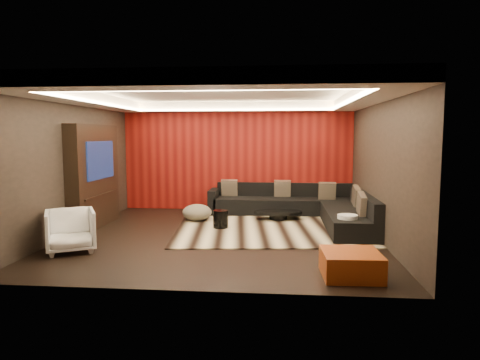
# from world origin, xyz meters

# --- Properties ---
(floor) EXTENTS (6.00, 6.00, 0.02)m
(floor) POSITION_xyz_m (0.00, 0.00, -0.01)
(floor) COLOR black
(floor) RESTS_ON ground
(ceiling) EXTENTS (6.00, 6.00, 0.02)m
(ceiling) POSITION_xyz_m (0.00, 0.00, 2.81)
(ceiling) COLOR silver
(ceiling) RESTS_ON ground
(wall_back) EXTENTS (6.00, 0.02, 2.80)m
(wall_back) POSITION_xyz_m (0.00, 3.01, 1.40)
(wall_back) COLOR black
(wall_back) RESTS_ON ground
(wall_left) EXTENTS (0.02, 6.00, 2.80)m
(wall_left) POSITION_xyz_m (-3.01, 0.00, 1.40)
(wall_left) COLOR black
(wall_left) RESTS_ON ground
(wall_right) EXTENTS (0.02, 6.00, 2.80)m
(wall_right) POSITION_xyz_m (3.01, 0.00, 1.40)
(wall_right) COLOR black
(wall_right) RESTS_ON ground
(red_feature_wall) EXTENTS (5.98, 0.05, 2.78)m
(red_feature_wall) POSITION_xyz_m (0.00, 2.97, 1.40)
(red_feature_wall) COLOR #6B0C0A
(red_feature_wall) RESTS_ON ground
(soffit_back) EXTENTS (6.00, 0.60, 0.22)m
(soffit_back) POSITION_xyz_m (0.00, 2.70, 2.69)
(soffit_back) COLOR silver
(soffit_back) RESTS_ON ground
(soffit_front) EXTENTS (6.00, 0.60, 0.22)m
(soffit_front) POSITION_xyz_m (0.00, -2.70, 2.69)
(soffit_front) COLOR silver
(soffit_front) RESTS_ON ground
(soffit_left) EXTENTS (0.60, 4.80, 0.22)m
(soffit_left) POSITION_xyz_m (-2.70, 0.00, 2.69)
(soffit_left) COLOR silver
(soffit_left) RESTS_ON ground
(soffit_right) EXTENTS (0.60, 4.80, 0.22)m
(soffit_right) POSITION_xyz_m (2.70, 0.00, 2.69)
(soffit_right) COLOR silver
(soffit_right) RESTS_ON ground
(cove_back) EXTENTS (4.80, 0.08, 0.04)m
(cove_back) POSITION_xyz_m (0.00, 2.36, 2.60)
(cove_back) COLOR #FFD899
(cove_back) RESTS_ON ground
(cove_front) EXTENTS (4.80, 0.08, 0.04)m
(cove_front) POSITION_xyz_m (0.00, -2.36, 2.60)
(cove_front) COLOR #FFD899
(cove_front) RESTS_ON ground
(cove_left) EXTENTS (0.08, 4.80, 0.04)m
(cove_left) POSITION_xyz_m (-2.36, 0.00, 2.60)
(cove_left) COLOR #FFD899
(cove_left) RESTS_ON ground
(cove_right) EXTENTS (0.08, 4.80, 0.04)m
(cove_right) POSITION_xyz_m (2.36, 0.00, 2.60)
(cove_right) COLOR #FFD899
(cove_right) RESTS_ON ground
(tv_surround) EXTENTS (0.30, 2.00, 2.20)m
(tv_surround) POSITION_xyz_m (-2.85, 0.60, 1.10)
(tv_surround) COLOR black
(tv_surround) RESTS_ON ground
(tv_screen) EXTENTS (0.04, 1.30, 0.80)m
(tv_screen) POSITION_xyz_m (-2.69, 0.60, 1.45)
(tv_screen) COLOR black
(tv_screen) RESTS_ON ground
(tv_shelf) EXTENTS (0.04, 1.60, 0.04)m
(tv_shelf) POSITION_xyz_m (-2.69, 0.60, 0.70)
(tv_shelf) COLOR black
(tv_shelf) RESTS_ON ground
(rug) EXTENTS (4.28, 3.38, 0.02)m
(rug) POSITION_xyz_m (0.98, 0.59, 0.01)
(rug) COLOR beige
(rug) RESTS_ON floor
(coffee_table) EXTENTS (1.32, 1.32, 0.19)m
(coffee_table) POSITION_xyz_m (1.10, 1.70, 0.12)
(coffee_table) COLOR black
(coffee_table) RESTS_ON rug
(drum_stool) EXTENTS (0.42, 0.42, 0.37)m
(drum_stool) POSITION_xyz_m (-0.12, 0.66, 0.21)
(drum_stool) COLOR black
(drum_stool) RESTS_ON rug
(striped_pouf) EXTENTS (0.79, 0.79, 0.37)m
(striped_pouf) POSITION_xyz_m (-0.77, 1.40, 0.21)
(striped_pouf) COLOR beige
(striped_pouf) RESTS_ON rug
(white_side_table) EXTENTS (0.38, 0.38, 0.48)m
(white_side_table) POSITION_xyz_m (2.41, -0.05, 0.24)
(white_side_table) COLOR white
(white_side_table) RESTS_ON floor
(orange_ottoman) EXTENTS (0.82, 0.82, 0.35)m
(orange_ottoman) POSITION_xyz_m (2.12, -2.24, 0.18)
(orange_ottoman) COLOR #AF3516
(orange_ottoman) RESTS_ON floor
(armchair) EXTENTS (1.06, 1.07, 0.72)m
(armchair) POSITION_xyz_m (-2.42, -1.35, 0.36)
(armchair) COLOR white
(armchair) RESTS_ON floor
(sectional_sofa) EXTENTS (3.65, 3.50, 0.75)m
(sectional_sofa) POSITION_xyz_m (1.73, 1.86, 0.26)
(sectional_sofa) COLOR black
(sectional_sofa) RESTS_ON floor
(throw_pillows) EXTENTS (3.26, 2.80, 0.50)m
(throw_pillows) POSITION_xyz_m (1.77, 1.91, 0.62)
(throw_pillows) COLOR tan
(throw_pillows) RESTS_ON sectional_sofa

